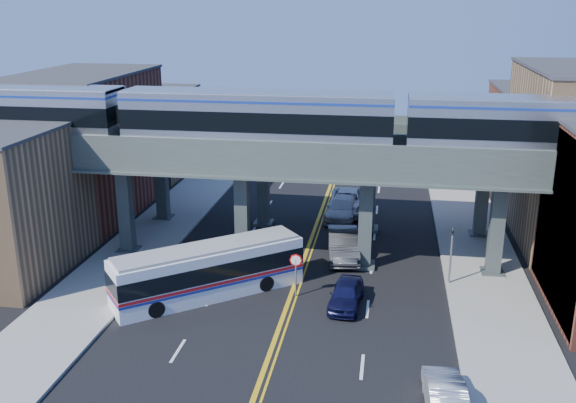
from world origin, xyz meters
The scene contains 18 objects.
ground centered at (0.00, 0.00, 0.00)m, with size 120.00×120.00×0.00m, color black.
sidewalk_west centered at (-11.50, 10.00, 0.08)m, with size 5.00×70.00×0.16m, color gray.
sidewalk_east centered at (11.50, 10.00, 0.08)m, with size 5.00×70.00×0.16m, color gray.
building_west_b centered at (-18.50, 16.00, 5.50)m, with size 8.00×14.00×11.00m, color brown.
building_west_c centered at (-18.50, 29.00, 4.00)m, with size 8.00×10.00×8.00m, color #98744E.
building_east_c centered at (18.50, 29.00, 4.50)m, with size 8.00×10.00×9.00m, color brown.
mural_panel centered at (14.55, 4.00, 4.75)m, with size 0.10×9.50×9.50m, color teal.
elevated_viaduct_near centered at (0.00, 8.00, 6.47)m, with size 52.00×3.60×7.40m.
elevated_viaduct_far centered at (0.00, 15.00, 6.47)m, with size 52.00×3.60×7.40m.
transit_train centered at (-2.90, 8.00, 9.45)m, with size 51.74×3.25×3.79m.
stop_sign centered at (0.30, 3.00, 1.76)m, with size 0.76×0.09×2.63m.
traffic_signal centered at (9.20, 6.00, 2.30)m, with size 0.15×0.18×4.10m.
transit_bus centered at (-4.70, 2.34, 1.49)m, with size 10.32×8.97×2.89m.
car_lane_a centered at (3.27, 2.23, 0.71)m, with size 1.69×4.19×1.43m, color #0E0F33.
car_lane_b centered at (2.53, 9.39, 0.92)m, with size 1.96×5.61×1.85m, color #303033.
car_lane_c centered at (2.09, 19.23, 0.86)m, with size 2.87×6.21×1.73m, color silver.
car_lane_d centered at (1.80, 17.47, 0.81)m, with size 2.28×5.60×1.62m, color #B0AFB4.
car_parked_curb centered at (8.05, -6.84, 0.74)m, with size 1.56×4.48×1.47m, color #ABABAF.
Camera 1 is at (5.28, -30.57, 16.38)m, focal length 40.00 mm.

